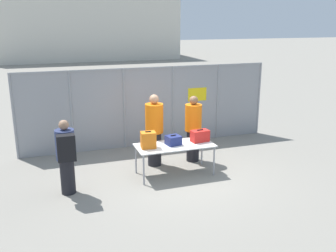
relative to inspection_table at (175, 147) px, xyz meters
name	(u,v)px	position (x,y,z in m)	size (l,w,h in m)	color
ground_plane	(176,174)	(0.05, 0.00, -0.70)	(120.00, 120.00, 0.00)	gray
fence_section	(149,105)	(0.06, 2.36, 0.51)	(7.45, 0.07, 2.32)	gray
inspection_table	(175,147)	(0.00, 0.00, 0.00)	(1.86, 0.84, 0.75)	silver
suitcase_orange	(148,140)	(-0.66, -0.01, 0.24)	(0.36, 0.29, 0.41)	orange
suitcase_navy	(173,140)	(-0.03, 0.02, 0.16)	(0.37, 0.35, 0.24)	navy
suitcase_red	(200,136)	(0.67, 0.05, 0.19)	(0.45, 0.29, 0.31)	red
traveler_hooded	(66,155)	(-2.52, -0.28, 0.20)	(0.40, 0.63, 1.63)	black
security_worker_near	(154,129)	(-0.28, 0.74, 0.26)	(0.46, 0.46, 1.85)	black
security_worker_far	(193,128)	(0.76, 0.70, 0.21)	(0.43, 0.43, 1.75)	black
utility_trailer	(200,114)	(2.34, 3.83, -0.28)	(3.73, 2.05, 0.72)	white
distant_hangar	(80,26)	(1.47, 33.02, 2.37)	(17.05, 13.80, 6.14)	beige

